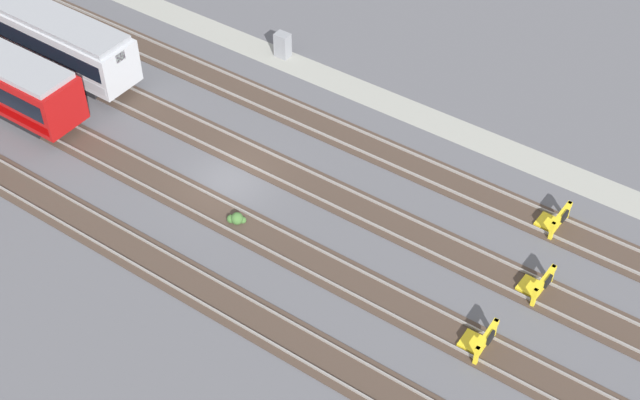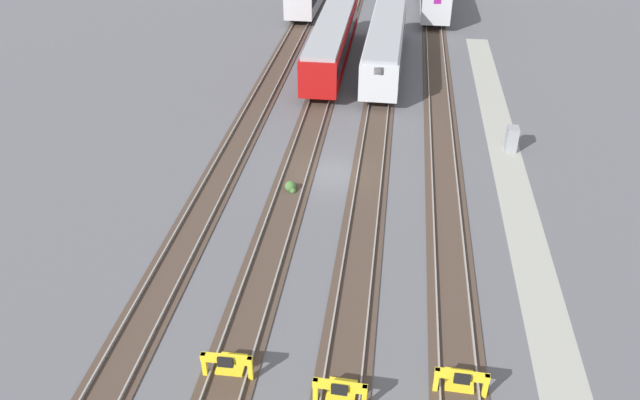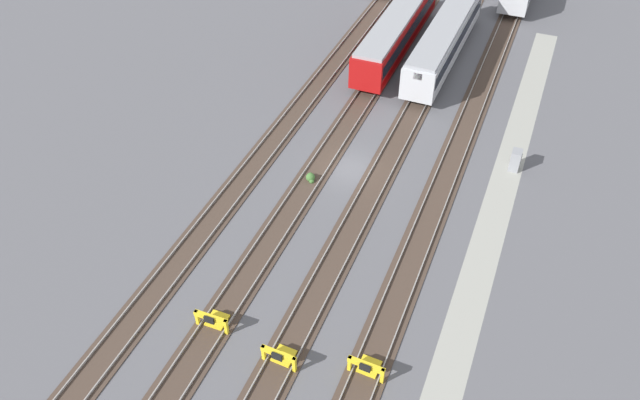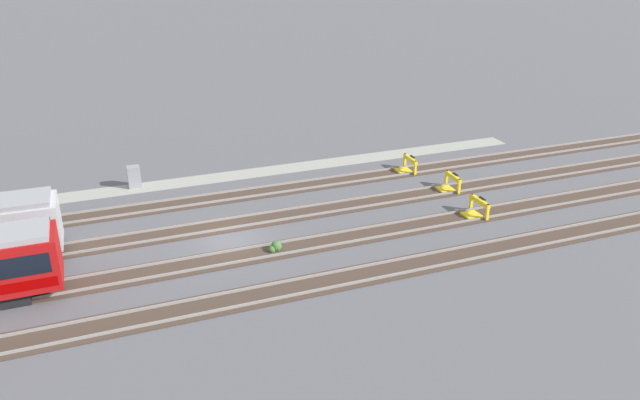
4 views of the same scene
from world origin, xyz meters
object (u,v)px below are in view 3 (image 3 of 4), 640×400
Objects in this scene: bumper_stop_nearest_track at (367,367)px; weed_clump at (311,177)px; bumper_stop_middle_track at (214,320)px; subway_car_front_row_left_inner at (397,30)px; electrical_cabinet at (515,160)px; subway_car_front_row_right_inner at (445,39)px; bumper_stop_near_inner_track at (281,356)px.

bumper_stop_nearest_track reaches higher than weed_clump.
subway_car_front_row_left_inner is at bearing 0.05° from bumper_stop_middle_track.
subway_car_front_row_left_inner is 19.12m from electrical_cabinet.
subway_car_front_row_right_inner is 34.22m from bumper_stop_nearest_track.
subway_car_front_row_right_inner is 21.09m from weed_clump.
weed_clump is at bearing 117.12° from electrical_cabinet.
bumper_stop_nearest_track is 2.18× the size of weed_clump.
electrical_cabinet is (-13.82, -8.68, -1.24)m from subway_car_front_row_right_inner.
weed_clump is at bearing 33.41° from bumper_stop_nearest_track.
weed_clump is (14.45, 4.41, -0.27)m from bumper_stop_near_inner_track.
bumper_stop_nearest_track is (-33.90, -4.38, -1.53)m from subway_car_front_row_right_inner.
subway_car_front_row_right_inner is 11.27× the size of electrical_cabinet.
bumper_stop_near_inner_track is (-34.99, 0.03, -1.53)m from subway_car_front_row_right_inner.
subway_car_front_row_right_inner is 9.00× the size of bumper_stop_middle_track.
bumper_stop_nearest_track is (-33.90, -8.86, -1.53)m from subway_car_front_row_left_inner.
subway_car_front_row_left_inner reaches higher than electrical_cabinet.
bumper_stop_nearest_track and bumper_stop_near_inner_track have the same top height.
subway_car_front_row_left_inner is at bearing 90.00° from subway_car_front_row_right_inner.
subway_car_front_row_left_inner is 4.48m from subway_car_front_row_right_inner.
bumper_stop_nearest_track is at bearing -165.36° from subway_car_front_row_left_inner.
subway_car_front_row_right_inner reaches higher than bumper_stop_nearest_track.
subway_car_front_row_left_inner is 11.25× the size of electrical_cabinet.
bumper_stop_middle_track reaches higher than weed_clump.
subway_car_front_row_right_inner is 16.37m from electrical_cabinet.
subway_car_front_row_left_inner is at bearing 14.64° from bumper_stop_nearest_track.
subway_car_front_row_left_inner reaches higher than weed_clump.
electrical_cabinet reaches higher than weed_clump.
electrical_cabinet reaches higher than bumper_stop_nearest_track.
subway_car_front_row_left_inner is at bearing 43.58° from electrical_cabinet.
bumper_stop_near_inner_track is 22.89m from electrical_cabinet.
bumper_stop_near_inner_track and bumper_stop_middle_track have the same top height.
electrical_cabinet is at bearing -22.35° from bumper_stop_near_inner_track.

